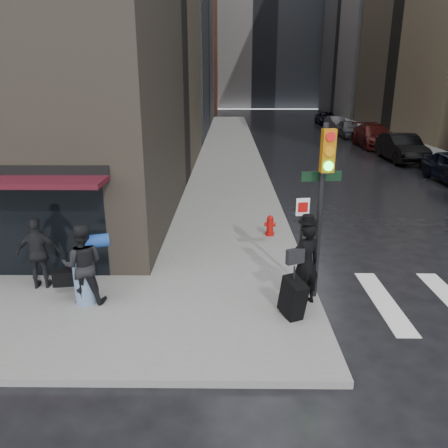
{
  "coord_description": "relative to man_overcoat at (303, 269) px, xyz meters",
  "views": [
    {
      "loc": [
        -0.04,
        -7.93,
        4.79
      ],
      "look_at": [
        -0.16,
        2.65,
        1.3
      ],
      "focal_mm": 35.0,
      "sensor_mm": 36.0,
      "label": 1
    }
  ],
  "objects": [
    {
      "name": "sidewalk_left",
      "position": [
        -1.53,
        26.48,
        -0.93
      ],
      "size": [
        4.0,
        50.0,
        0.15
      ],
      "primitive_type": "cube",
      "color": "slate",
      "rests_on": "ground"
    },
    {
      "name": "man_jeans",
      "position": [
        -4.69,
        0.11,
        0.04
      ],
      "size": [
        1.31,
        0.8,
        1.8
      ],
      "rotation": [
        0.0,
        0.0,
        3.29
      ],
      "color": "black",
      "rests_on": "ground"
    },
    {
      "name": "parked_car_5",
      "position": [
        9.35,
        36.9,
        -0.34
      ],
      "size": [
        1.69,
        4.13,
        1.33
      ],
      "primitive_type": "imported",
      "rotation": [
        0.0,
        0.0,
        0.07
      ],
      "color": "#4B4B50",
      "rests_on": "ground"
    },
    {
      "name": "traffic_light",
      "position": [
        0.35,
        0.37,
        1.62
      ],
      "size": [
        0.95,
        0.49,
        3.84
      ],
      "rotation": [
        0.0,
        0.0,
        0.13
      ],
      "color": "black",
      "rests_on": "ground"
    },
    {
      "name": "ground",
      "position": [
        -1.53,
        -0.52,
        -1.01
      ],
      "size": [
        140.0,
        140.0,
        0.0
      ],
      "primitive_type": "plane",
      "color": "black",
      "rests_on": "ground"
    },
    {
      "name": "man_greycoat",
      "position": [
        -5.95,
        0.84,
        -0.01
      ],
      "size": [
        1.04,
        0.52,
        1.7
      ],
      "rotation": [
        0.0,
        0.0,
        3.25
      ],
      "color": "black",
      "rests_on": "ground"
    },
    {
      "name": "parked_car_2",
      "position": [
        9.11,
        18.71,
        -0.17
      ],
      "size": [
        1.78,
        5.06,
        1.67
      ],
      "primitive_type": "imported",
      "rotation": [
        0.0,
        0.0,
        -0.0
      ],
      "color": "black",
      "rests_on": "ground"
    },
    {
      "name": "fire_hydrant",
      "position": [
        -0.27,
        4.52,
        -0.57
      ],
      "size": [
        0.37,
        0.29,
        0.65
      ],
      "rotation": [
        0.0,
        0.0,
        -0.14
      ],
      "color": "#9A0D09",
      "rests_on": "ground"
    },
    {
      "name": "man_overcoat",
      "position": [
        0.0,
        0.0,
        0.0
      ],
      "size": [
        1.02,
        1.35,
        2.04
      ],
      "rotation": [
        0.0,
        0.0,
        3.56
      ],
      "color": "black",
      "rests_on": "ground"
    },
    {
      "name": "sidewalk_right",
      "position": [
        11.97,
        26.48,
        -0.93
      ],
      "size": [
        3.0,
        50.0,
        0.15
      ],
      "primitive_type": "cube",
      "color": "slate",
      "rests_on": "ground"
    },
    {
      "name": "parked_car_6",
      "position": [
        9.68,
        42.96,
        -0.34
      ],
      "size": [
        2.47,
        4.91,
        1.33
      ],
      "primitive_type": "imported",
      "rotation": [
        0.0,
        0.0,
        -0.05
      ],
      "color": "black",
      "rests_on": "ground"
    },
    {
      "name": "bldg_left_far",
      "position": [
        -14.53,
        61.48,
        11.99
      ],
      "size": [
        22.0,
        20.0,
        26.0
      ],
      "primitive_type": "cube",
      "color": "brown",
      "rests_on": "ground"
    },
    {
      "name": "parked_car_4",
      "position": [
        9.03,
        30.84,
        -0.28
      ],
      "size": [
        1.78,
        4.31,
        1.46
      ],
      "primitive_type": "imported",
      "rotation": [
        0.0,
        0.0,
        -0.01
      ],
      "color": "#535459",
      "rests_on": "ground"
    },
    {
      "name": "bldg_distant",
      "position": [
        4.47,
        77.48,
        14.99
      ],
      "size": [
        40.0,
        12.0,
        32.0
      ],
      "primitive_type": "cube",
      "color": "slate",
      "rests_on": "ground"
    },
    {
      "name": "parked_car_3",
      "position": [
        9.31,
        24.78,
        -0.18
      ],
      "size": [
        2.37,
        5.72,
        1.65
      ],
      "primitive_type": "imported",
      "rotation": [
        0.0,
        0.0,
        -0.01
      ],
      "color": "#430E0D",
      "rests_on": "ground"
    },
    {
      "name": "bldg_right_far",
      "position": [
        24.47,
        57.48,
        11.49
      ],
      "size": [
        22.0,
        20.0,
        25.0
      ],
      "primitive_type": "cube",
      "color": "slate",
      "rests_on": "ground"
    }
  ]
}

